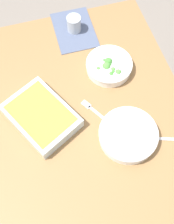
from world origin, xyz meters
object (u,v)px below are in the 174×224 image
fork_on_table (95,111)px  stew_bowl (128,135)px  broccoli_bowl (109,66)px  baking_dish (41,116)px  drink_cup (74,25)px  spoon_by_stew (156,138)px

fork_on_table → stew_bowl: bearing=-148.3°
stew_bowl → fork_on_table: (0.16, 0.10, -0.03)m
fork_on_table → broccoli_bowl: bearing=-33.0°
stew_bowl → fork_on_table: 0.19m
broccoli_bowl → baking_dish: broccoli_bowl is taller
stew_bowl → drink_cup: drink_cup is taller
stew_bowl → baking_dish: 0.38m
stew_bowl → baking_dish: (0.19, 0.33, 0.00)m
stew_bowl → spoon_by_stew: size_ratio=1.44×
stew_bowl → spoon_by_stew: stew_bowl is taller
baking_dish → drink_cup: bearing=-30.5°
broccoli_bowl → spoon_by_stew: size_ratio=1.28×
baking_dish → spoon_by_stew: 0.50m
drink_cup → fork_on_table: size_ratio=0.53×
broccoli_bowl → fork_on_table: size_ratio=1.37×
baking_dish → spoon_by_stew: bearing=-116.9°
spoon_by_stew → fork_on_table: spoon_by_stew is taller
baking_dish → fork_on_table: baking_dish is taller
drink_cup → spoon_by_stew: drink_cup is taller
broccoli_bowl → baking_dish: (-0.17, 0.36, 0.00)m
baking_dish → stew_bowl: bearing=-119.5°
spoon_by_stew → stew_bowl: bearing=71.1°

